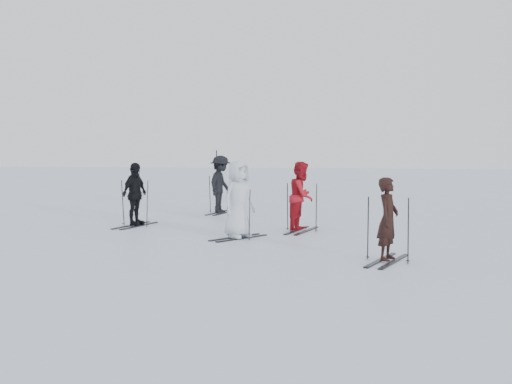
# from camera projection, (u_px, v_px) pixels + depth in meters

# --- Properties ---
(ground) EXTENTS (120.00, 120.00, 0.00)m
(ground) POSITION_uv_depth(u_px,v_px,m) (249.00, 234.00, 14.41)
(ground) COLOR silver
(ground) RESTS_ON ground
(skier_near_dark) EXTENTS (0.55, 0.66, 1.57)m
(skier_near_dark) POSITION_uv_depth(u_px,v_px,m) (388.00, 220.00, 10.75)
(skier_near_dark) COLOR black
(skier_near_dark) RESTS_ON ground
(skier_red) EXTENTS (0.86, 1.01, 1.80)m
(skier_red) POSITION_uv_depth(u_px,v_px,m) (302.00, 197.00, 14.90)
(skier_red) COLOR #A4121C
(skier_red) RESTS_ON ground
(skier_grey) EXTENTS (0.99, 1.07, 1.84)m
(skier_grey) POSITION_uv_depth(u_px,v_px,m) (238.00, 200.00, 13.66)
(skier_grey) COLOR silver
(skier_grey) RESTS_ON ground
(skier_uphill_left) EXTENTS (0.63, 1.09, 1.75)m
(skier_uphill_left) POSITION_uv_depth(u_px,v_px,m) (135.00, 195.00, 15.94)
(skier_uphill_left) COLOR black
(skier_uphill_left) RESTS_ON ground
(skier_uphill_far) EXTENTS (0.92, 1.35, 1.93)m
(skier_uphill_far) POSITION_uv_depth(u_px,v_px,m) (221.00, 185.00, 19.32)
(skier_uphill_far) COLOR black
(skier_uphill_far) RESTS_ON ground
(skis_near_dark) EXTENTS (1.95, 1.45, 1.27)m
(skis_near_dark) POSITION_uv_depth(u_px,v_px,m) (388.00, 228.00, 10.77)
(skis_near_dark) COLOR black
(skis_near_dark) RESTS_ON ground
(skis_red) EXTENTS (1.95, 1.33, 1.30)m
(skis_red) POSITION_uv_depth(u_px,v_px,m) (302.00, 206.00, 14.92)
(skis_red) COLOR black
(skis_red) RESTS_ON ground
(skis_grey) EXTENTS (1.91, 1.69, 1.24)m
(skis_grey) POSITION_uv_depth(u_px,v_px,m) (239.00, 213.00, 13.68)
(skis_grey) COLOR black
(skis_grey) RESTS_ON ground
(skis_uphill_left) EXTENTS (1.98, 1.32, 1.33)m
(skis_uphill_left) POSITION_uv_depth(u_px,v_px,m) (135.00, 202.00, 15.95)
(skis_uphill_left) COLOR black
(skis_uphill_left) RESTS_ON ground
(skis_uphill_far) EXTENTS (1.95, 1.26, 1.32)m
(skis_uphill_far) POSITION_uv_depth(u_px,v_px,m) (221.00, 194.00, 19.34)
(skis_uphill_far) COLOR black
(skis_uphill_far) RESTS_ON ground
(piste_marker) EXTENTS (0.06, 0.06, 2.15)m
(piste_marker) POSITION_uv_depth(u_px,v_px,m) (217.00, 175.00, 25.11)
(piste_marker) COLOR black
(piste_marker) RESTS_ON ground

